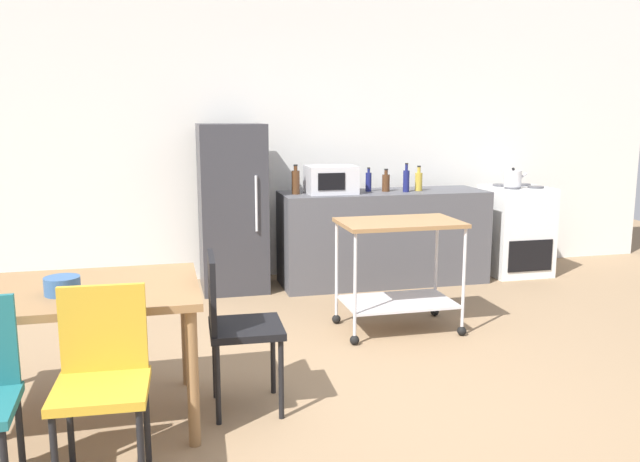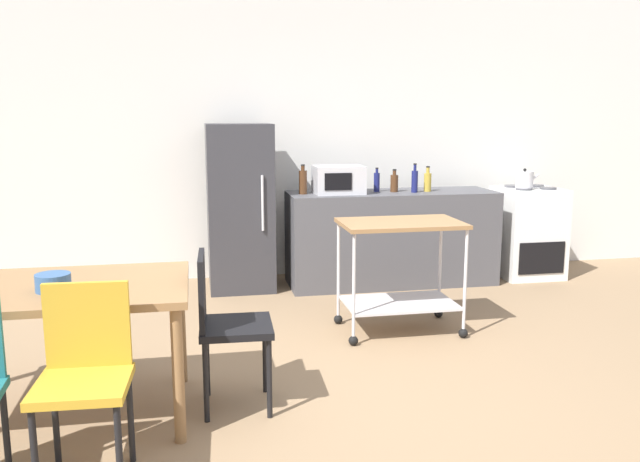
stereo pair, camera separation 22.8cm
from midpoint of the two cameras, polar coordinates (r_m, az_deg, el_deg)
name	(u,v)px [view 2 (the right image)]	position (r m, az deg, el deg)	size (l,w,h in m)	color
ground_plane	(373,404)	(3.90, 6.40, -14.78)	(12.00, 12.00, 0.00)	#8C7051
back_wall	(290,133)	(6.66, -1.67, 8.57)	(8.40, 0.12, 2.90)	silver
kitchen_counter	(391,238)	(6.40, 7.24, -0.59)	(2.00, 0.64, 0.90)	#4C4C51
dining_table	(44,301)	(3.72, -21.33, -5.69)	(1.50, 0.90, 0.75)	olive
chair_mustard	(85,369)	(3.12, -17.85, -11.44)	(0.42, 0.42, 0.89)	gold
chair_black	(224,319)	(3.68, -6.61, -7.67)	(0.42, 0.42, 0.89)	black
stove_oven	(527,232)	(7.00, 18.54, -0.09)	(0.60, 0.61, 0.92)	white
refrigerator	(240,207)	(6.15, -5.94, 2.07)	(0.60, 0.63, 1.55)	#333338
kitchen_cart	(400,258)	(4.97, 8.31, -2.33)	(0.91, 0.57, 0.85)	olive
bottle_olive_oil	(303,182)	(6.09, -0.43, 4.33)	(0.08, 0.08, 0.28)	#4C2D19
microwave	(338,180)	(6.14, 2.68, 4.49)	(0.46, 0.35, 0.26)	silver
bottle_soda	(377,182)	(6.31, 6.00, 4.30)	(0.06, 0.06, 0.23)	navy
bottle_hot_sauce	(394,183)	(6.32, 7.52, 4.20)	(0.07, 0.07, 0.22)	#4C2D19
bottle_wine	(415,181)	(6.30, 9.29, 4.35)	(0.06, 0.06, 0.28)	navy
bottle_sparkling_water	(428,181)	(6.41, 10.38, 4.28)	(0.07, 0.07, 0.24)	gold
fruit_bowl	(53,282)	(3.57, -20.57, -4.23)	(0.18, 0.18, 0.09)	#33598C
kettle	(525,179)	(6.79, 18.33, 4.29)	(0.24, 0.17, 0.19)	silver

